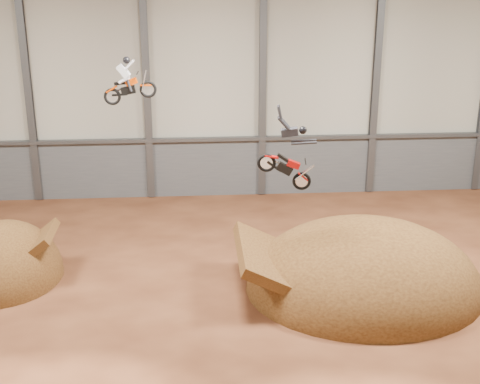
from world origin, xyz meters
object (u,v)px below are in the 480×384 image
landing_ramp (363,288)px  fmx_rider_b (280,148)px  fmx_rider_a (131,77)px  takeoff_ramp (5,278)px

landing_ramp → fmx_rider_b: 7.65m
landing_ramp → fmx_rider_b: size_ratio=3.32×
fmx_rider_a → fmx_rider_b: size_ratio=0.72×
fmx_rider_a → fmx_rider_b: bearing=-23.9°
fmx_rider_b → landing_ramp: bearing=13.5°
takeoff_ramp → fmx_rider_a: size_ratio=2.68×
takeoff_ramp → fmx_rider_a: fmx_rider_a is taller
fmx_rider_a → fmx_rider_b: 7.00m
takeoff_ramp → fmx_rider_b: (12.13, -2.55, 6.60)m
landing_ramp → fmx_rider_b: fmx_rider_b is taller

